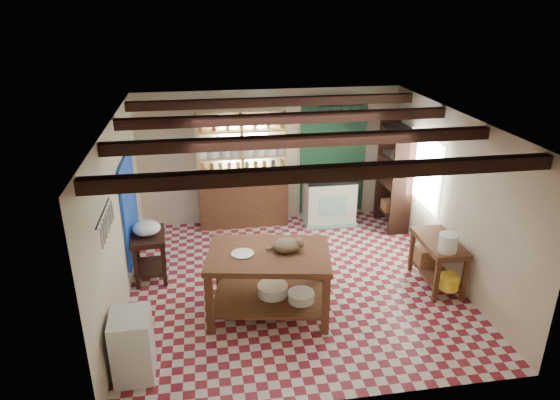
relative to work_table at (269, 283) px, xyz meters
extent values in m
cube|color=maroon|center=(0.47, 0.69, -0.48)|extent=(5.00, 5.00, 0.02)
cube|color=#504F55|center=(0.47, 0.69, 2.13)|extent=(5.00, 5.00, 0.02)
cube|color=beige|center=(0.47, 3.19, 0.83)|extent=(5.00, 0.04, 2.60)
cube|color=beige|center=(0.47, -1.81, 0.83)|extent=(5.00, 0.04, 2.60)
cube|color=beige|center=(-2.03, 0.69, 0.83)|extent=(0.04, 5.00, 2.60)
cube|color=beige|center=(2.97, 0.69, 0.83)|extent=(0.04, 5.00, 2.60)
cube|color=black|center=(0.47, 0.69, 2.01)|extent=(5.00, 3.80, 0.15)
cube|color=blue|center=(-2.00, 1.59, 0.63)|extent=(0.04, 1.40, 1.60)
cube|color=#1B452C|center=(1.72, 3.16, 0.78)|extent=(1.30, 0.04, 2.30)
cube|color=beige|center=(-0.03, 3.17, 1.23)|extent=(0.90, 0.02, 0.80)
cube|color=beige|center=(2.95, 1.69, 0.93)|extent=(0.02, 1.30, 1.20)
cube|color=black|center=(-1.97, -0.51, 1.31)|extent=(0.06, 0.90, 0.28)
cube|color=black|center=(1.72, 2.74, 1.71)|extent=(0.86, 0.12, 0.36)
cube|color=#D5B87B|center=(-0.08, 3.00, 0.63)|extent=(1.70, 0.34, 2.20)
cube|color=black|center=(2.75, 2.49, 0.53)|extent=(0.40, 0.86, 2.00)
cube|color=brown|center=(0.00, 0.00, 0.00)|extent=(1.83, 1.38, 0.94)
cube|color=silver|center=(1.59, 2.84, 0.00)|extent=(0.98, 0.66, 0.95)
cube|color=black|center=(-1.73, 1.24, -0.09)|extent=(0.57, 0.78, 0.76)
cube|color=white|center=(-1.75, -1.01, -0.06)|extent=(0.46, 0.55, 0.81)
cube|color=brown|center=(2.65, 0.31, -0.09)|extent=(0.57, 1.08, 0.76)
ellipsoid|color=olive|center=(0.25, 0.00, 0.56)|extent=(0.40, 0.30, 0.18)
cylinder|color=#94949B|center=(-0.35, 0.01, 0.48)|extent=(0.36, 0.36, 0.02)
cylinder|color=white|center=(0.06, 0.04, -0.15)|extent=(0.50, 0.50, 0.15)
cylinder|color=white|center=(0.43, -0.18, -0.16)|extent=(0.43, 0.43, 0.13)
cylinder|color=#94949B|center=(1.34, 2.84, 0.58)|extent=(0.18, 0.18, 0.21)
cylinder|color=black|center=(1.69, 2.84, 0.57)|extent=(0.15, 0.15, 0.18)
ellipsoid|color=white|center=(-1.73, 1.24, 0.39)|extent=(0.46, 0.46, 0.21)
cylinder|color=white|center=(2.59, -0.04, 0.43)|extent=(0.28, 0.28, 0.27)
cube|color=#9F6B40|center=(2.66, 0.61, -0.13)|extent=(0.40, 0.32, 0.27)
cylinder|color=yellow|center=(2.64, -0.14, -0.16)|extent=(0.30, 0.30, 0.21)
camera|label=1|loc=(-0.81, -5.95, 3.70)|focal=32.00mm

